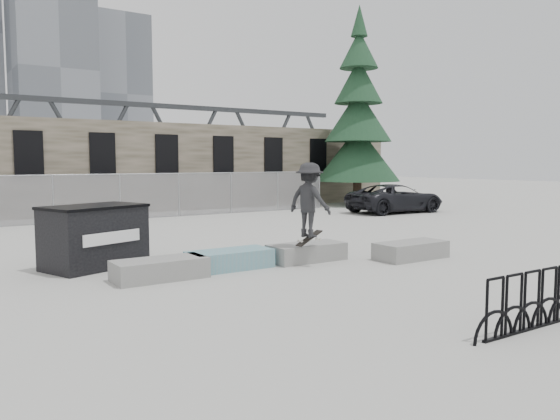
{
  "coord_description": "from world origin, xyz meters",
  "views": [
    {
      "loc": [
        -7.35,
        -11.12,
        2.56
      ],
      "look_at": [
        0.44,
        0.56,
        1.3
      ],
      "focal_mm": 35.0,
      "sensor_mm": 36.0,
      "label": 1
    }
  ],
  "objects_px": {
    "spruce_tree": "(358,125)",
    "planter_offset": "(411,250)",
    "skateboarder": "(309,200)",
    "dumpster": "(94,236)",
    "planter_center_right": "(307,251)",
    "suv": "(396,198)",
    "bike_rack": "(557,296)",
    "planter_far_left": "(160,268)",
    "planter_center_left": "(230,259)"
  },
  "relations": [
    {
      "from": "planter_offset",
      "to": "spruce_tree",
      "type": "distance_m",
      "value": 18.45
    },
    {
      "from": "planter_center_left",
      "to": "planter_offset",
      "type": "relative_size",
      "value": 1.0
    },
    {
      "from": "bike_rack",
      "to": "planter_far_left",
      "type": "bearing_deg",
      "value": 121.66
    },
    {
      "from": "spruce_tree",
      "to": "dumpster",
      "type": "bearing_deg",
      "value": -149.02
    },
    {
      "from": "skateboarder",
      "to": "planter_center_right",
      "type": "bearing_deg",
      "value": -47.08
    },
    {
      "from": "bike_rack",
      "to": "suv",
      "type": "distance_m",
      "value": 18.81
    },
    {
      "from": "planter_far_left",
      "to": "bike_rack",
      "type": "relative_size",
      "value": 0.5
    },
    {
      "from": "bike_rack",
      "to": "skateboarder",
      "type": "xyz_separation_m",
      "value": [
        -0.35,
        6.07,
        1.17
      ]
    },
    {
      "from": "planter_offset",
      "to": "bike_rack",
      "type": "bearing_deg",
      "value": -114.39
    },
    {
      "from": "spruce_tree",
      "to": "suv",
      "type": "distance_m",
      "value": 6.37
    },
    {
      "from": "bike_rack",
      "to": "suv",
      "type": "bearing_deg",
      "value": 52.0
    },
    {
      "from": "bike_rack",
      "to": "spruce_tree",
      "type": "relative_size",
      "value": 0.35
    },
    {
      "from": "dumpster",
      "to": "spruce_tree",
      "type": "relative_size",
      "value": 0.23
    },
    {
      "from": "planter_center_left",
      "to": "suv",
      "type": "xyz_separation_m",
      "value": [
        13.8,
        8.1,
        0.47
      ]
    },
    {
      "from": "planter_center_left",
      "to": "dumpster",
      "type": "distance_m",
      "value": 3.32
    },
    {
      "from": "suv",
      "to": "skateboarder",
      "type": "height_order",
      "value": "skateboarder"
    },
    {
      "from": "planter_far_left",
      "to": "bike_rack",
      "type": "xyz_separation_m",
      "value": [
        4.03,
        -6.54,
        0.19
      ]
    },
    {
      "from": "planter_offset",
      "to": "bike_rack",
      "type": "height_order",
      "value": "bike_rack"
    },
    {
      "from": "planter_far_left",
      "to": "skateboarder",
      "type": "height_order",
      "value": "skateboarder"
    },
    {
      "from": "planter_offset",
      "to": "bike_rack",
      "type": "relative_size",
      "value": 0.5
    },
    {
      "from": "planter_far_left",
      "to": "planter_offset",
      "type": "height_order",
      "value": "same"
    },
    {
      "from": "spruce_tree",
      "to": "planter_offset",
      "type": "bearing_deg",
      "value": -127.24
    },
    {
      "from": "spruce_tree",
      "to": "bike_rack",
      "type": "bearing_deg",
      "value": -124.11
    },
    {
      "from": "planter_far_left",
      "to": "skateboarder",
      "type": "distance_m",
      "value": 3.96
    },
    {
      "from": "planter_far_left",
      "to": "suv",
      "type": "distance_m",
      "value": 17.68
    },
    {
      "from": "dumpster",
      "to": "spruce_tree",
      "type": "bearing_deg",
      "value": 10.68
    },
    {
      "from": "planter_far_left",
      "to": "spruce_tree",
      "type": "xyz_separation_m",
      "value": [
        17.26,
        12.99,
        4.43
      ]
    },
    {
      "from": "dumpster",
      "to": "suv",
      "type": "height_order",
      "value": "dumpster"
    },
    {
      "from": "planter_far_left",
      "to": "dumpster",
      "type": "height_order",
      "value": "dumpster"
    },
    {
      "from": "planter_center_left",
      "to": "spruce_tree",
      "type": "distance_m",
      "value": 20.55
    },
    {
      "from": "planter_offset",
      "to": "dumpster",
      "type": "bearing_deg",
      "value": 154.81
    },
    {
      "from": "spruce_tree",
      "to": "planter_center_left",
      "type": "bearing_deg",
      "value": -140.34
    },
    {
      "from": "planter_center_right",
      "to": "planter_offset",
      "type": "xyz_separation_m",
      "value": [
        2.46,
        -1.28,
        0.0
      ]
    },
    {
      "from": "planter_center_right",
      "to": "skateboarder",
      "type": "height_order",
      "value": "skateboarder"
    },
    {
      "from": "spruce_tree",
      "to": "planter_far_left",
      "type": "bearing_deg",
      "value": -143.05
    },
    {
      "from": "bike_rack",
      "to": "spruce_tree",
      "type": "distance_m",
      "value": 23.96
    },
    {
      "from": "planter_center_right",
      "to": "bike_rack",
      "type": "distance_m",
      "value": 6.55
    },
    {
      "from": "planter_offset",
      "to": "dumpster",
      "type": "relative_size",
      "value": 0.76
    },
    {
      "from": "dumpster",
      "to": "suv",
      "type": "relative_size",
      "value": 0.52
    },
    {
      "from": "dumpster",
      "to": "skateboarder",
      "type": "height_order",
      "value": "skateboarder"
    },
    {
      "from": "planter_center_right",
      "to": "suv",
      "type": "relative_size",
      "value": 0.39
    },
    {
      "from": "planter_far_left",
      "to": "spruce_tree",
      "type": "distance_m",
      "value": 22.05
    },
    {
      "from": "suv",
      "to": "planter_center_right",
      "type": "bearing_deg",
      "value": 128.27
    },
    {
      "from": "planter_center_right",
      "to": "bike_rack",
      "type": "xyz_separation_m",
      "value": [
        0.07,
        -6.55,
        0.19
      ]
    },
    {
      "from": "spruce_tree",
      "to": "suv",
      "type": "height_order",
      "value": "spruce_tree"
    },
    {
      "from": "planter_center_left",
      "to": "bike_rack",
      "type": "distance_m",
      "value": 7.08
    },
    {
      "from": "spruce_tree",
      "to": "planter_center_right",
      "type": "bearing_deg",
      "value": -135.69
    },
    {
      "from": "suv",
      "to": "planter_center_left",
      "type": "bearing_deg",
      "value": 123.3
    },
    {
      "from": "planter_far_left",
      "to": "spruce_tree",
      "type": "bearing_deg",
      "value": 36.95
    },
    {
      "from": "skateboarder",
      "to": "dumpster",
      "type": "bearing_deg",
      "value": 43.2
    }
  ]
}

